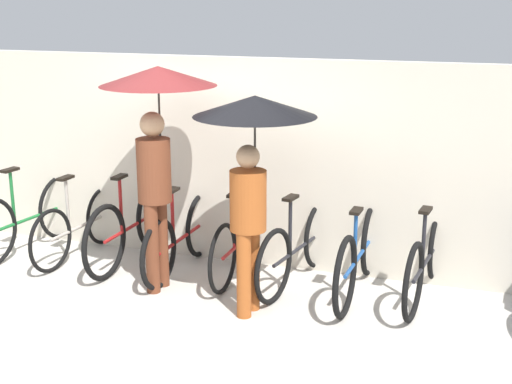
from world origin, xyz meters
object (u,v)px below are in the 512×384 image
at_px(parked_bicycle_5, 298,247).
at_px(parked_bicycle_7, 426,260).
at_px(pedestrian_center, 253,140).
at_px(parked_bicycle_4, 241,240).
at_px(parked_bicycle_2, 131,225).
at_px(parked_bicycle_0, 28,217).
at_px(parked_bicycle_3, 181,237).
at_px(pedestrian_leading, 157,113).
at_px(parked_bicycle_6, 359,255).
at_px(parked_bicycle_1, 79,224).

xyz_separation_m(parked_bicycle_5, parked_bicycle_7, (1.22, 0.04, 0.00)).
bearing_deg(pedestrian_center, parked_bicycle_4, 123.47).
bearing_deg(parked_bicycle_2, parked_bicycle_5, -88.73).
relative_size(parked_bicycle_0, parked_bicycle_4, 1.12).
bearing_deg(parked_bicycle_0, parked_bicycle_3, -81.45).
height_order(parked_bicycle_3, parked_bicycle_5, parked_bicycle_3).
height_order(pedestrian_leading, pedestrian_center, pedestrian_leading).
relative_size(parked_bicycle_0, parked_bicycle_5, 1.06).
height_order(parked_bicycle_2, pedestrian_center, pedestrian_center).
relative_size(parked_bicycle_4, pedestrian_leading, 0.77).
distance_m(parked_bicycle_6, parked_bicycle_7, 0.62).
distance_m(parked_bicycle_1, parked_bicycle_6, 3.06).
relative_size(parked_bicycle_7, pedestrian_center, 0.92).
height_order(parked_bicycle_0, parked_bicycle_3, parked_bicycle_0).
bearing_deg(parked_bicycle_7, parked_bicycle_4, 95.98).
height_order(parked_bicycle_2, parked_bicycle_3, parked_bicycle_2).
bearing_deg(parked_bicycle_4, parked_bicycle_6, -94.12).
relative_size(parked_bicycle_1, parked_bicycle_2, 0.89).
bearing_deg(parked_bicycle_6, parked_bicycle_2, 90.43).
distance_m(parked_bicycle_3, parked_bicycle_4, 0.62).
bearing_deg(parked_bicycle_3, parked_bicycle_2, 84.44).
xyz_separation_m(parked_bicycle_6, pedestrian_center, (-0.84, -0.65, 1.17)).
bearing_deg(parked_bicycle_2, parked_bicycle_3, -95.53).
distance_m(parked_bicycle_4, parked_bicycle_7, 1.84).
distance_m(parked_bicycle_2, parked_bicycle_3, 0.62).
xyz_separation_m(parked_bicycle_4, parked_bicycle_7, (1.84, 0.00, 0.01)).
bearing_deg(parked_bicycle_0, pedestrian_center, -94.40).
distance_m(parked_bicycle_4, parked_bicycle_5, 0.61).
bearing_deg(parked_bicycle_1, parked_bicycle_7, -84.76).
bearing_deg(parked_bicycle_2, parked_bicycle_7, -87.75).
relative_size(parked_bicycle_6, parked_bicycle_7, 1.03).
distance_m(parked_bicycle_3, pedestrian_leading, 1.40).
xyz_separation_m(parked_bicycle_1, parked_bicycle_7, (3.67, 0.07, 0.01)).
relative_size(parked_bicycle_4, pedestrian_center, 0.85).
bearing_deg(parked_bicycle_0, pedestrian_leading, -94.18).
bearing_deg(parked_bicycle_3, parked_bicycle_1, 89.79).
bearing_deg(pedestrian_center, parked_bicycle_7, 33.65).
distance_m(parked_bicycle_2, parked_bicycle_6, 2.45).
xyz_separation_m(parked_bicycle_0, parked_bicycle_4, (2.45, 0.11, -0.03)).
height_order(parked_bicycle_1, parked_bicycle_5, parked_bicycle_1).
bearing_deg(parked_bicycle_5, parked_bicycle_0, 101.26).
height_order(parked_bicycle_3, parked_bicycle_4, parked_bicycle_4).
relative_size(parked_bicycle_6, pedestrian_center, 0.94).
bearing_deg(parked_bicycle_3, pedestrian_center, -121.25).
bearing_deg(parked_bicycle_6, parked_bicycle_5, 86.47).
relative_size(parked_bicycle_5, parked_bicycle_6, 0.96).
xyz_separation_m(parked_bicycle_1, parked_bicycle_5, (2.45, 0.02, 0.01)).
distance_m(parked_bicycle_7, pedestrian_leading, 2.85).
height_order(parked_bicycle_1, parked_bicycle_6, parked_bicycle_1).
bearing_deg(pedestrian_center, pedestrian_leading, 173.23).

